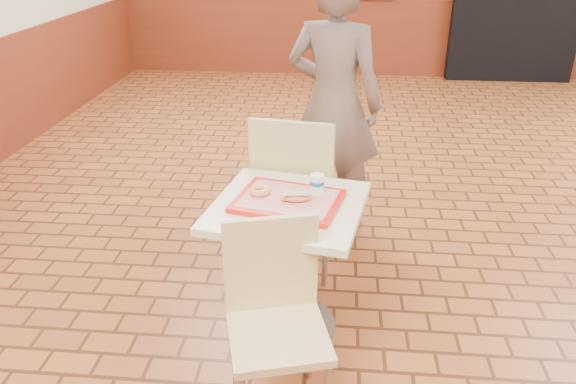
# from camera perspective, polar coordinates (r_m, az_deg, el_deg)

# --- Properties ---
(room_shell) EXTENTS (8.01, 10.01, 3.01)m
(room_shell) POSITION_cam_1_polar(r_m,az_deg,el_deg) (3.03, 25.96, 15.56)
(room_shell) COLOR brown
(room_shell) RESTS_ON ground
(wainscot_band) EXTENTS (8.00, 10.00, 1.00)m
(wainscot_band) POSITION_cam_1_polar(r_m,az_deg,el_deg) (3.31, 22.68, -1.54)
(wainscot_band) COLOR maroon
(wainscot_band) RESTS_ON ground
(main_table) EXTENTS (0.68, 0.68, 0.72)m
(main_table) POSITION_cam_1_polar(r_m,az_deg,el_deg) (2.73, -0.00, -5.59)
(main_table) COLOR beige
(main_table) RESTS_ON ground
(chair_main_front) EXTENTS (0.48, 0.48, 0.85)m
(chair_main_front) POSITION_cam_1_polar(r_m,az_deg,el_deg) (2.34, -1.30, -11.96)
(chair_main_front) COLOR #E2C788
(chair_main_front) RESTS_ON ground
(chair_main_back) EXTENTS (0.52, 0.52, 0.99)m
(chair_main_back) POSITION_cam_1_polar(r_m,az_deg,el_deg) (3.17, 0.83, 0.37)
(chair_main_back) COLOR #CFC37C
(chair_main_back) RESTS_ON ground
(customer) EXTENTS (0.72, 0.58, 1.72)m
(customer) POSITION_cam_1_polar(r_m,az_deg,el_deg) (3.64, 4.70, 8.91)
(customer) COLOR #685851
(customer) RESTS_ON ground
(serving_tray) EXTENTS (0.47, 0.37, 0.03)m
(serving_tray) POSITION_cam_1_polar(r_m,az_deg,el_deg) (2.61, -0.00, -0.90)
(serving_tray) COLOR red
(serving_tray) RESTS_ON main_table
(ring_donut) EXTENTS (0.13, 0.13, 0.03)m
(ring_donut) POSITION_cam_1_polar(r_m,az_deg,el_deg) (2.64, -2.92, 0.15)
(ring_donut) COLOR tan
(ring_donut) RESTS_ON serving_tray
(long_john_donut) EXTENTS (0.15, 0.09, 0.04)m
(long_john_donut) POSITION_cam_1_polar(r_m,az_deg,el_deg) (2.57, 0.83, -0.50)
(long_john_donut) COLOR #F07C46
(long_john_donut) RESTS_ON serving_tray
(paper_cup) EXTENTS (0.07, 0.07, 0.09)m
(paper_cup) POSITION_cam_1_polar(r_m,az_deg,el_deg) (2.65, 2.98, 0.91)
(paper_cup) COLOR white
(paper_cup) RESTS_ON serving_tray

